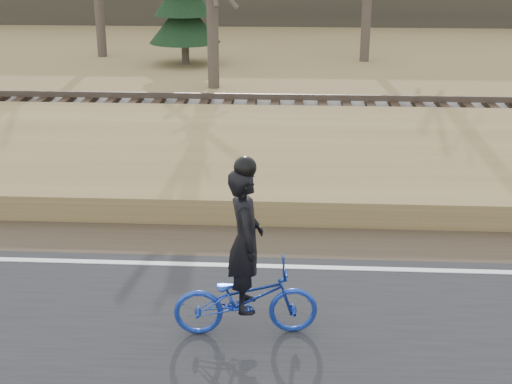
{
  "coord_description": "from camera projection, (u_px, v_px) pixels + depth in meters",
  "views": [
    {
      "loc": [
        0.54,
        -9.13,
        4.65
      ],
      "look_at": [
        -0.02,
        0.5,
        1.1
      ],
      "focal_mm": 50.0,
      "sensor_mm": 36.0,
      "label": 1
    }
  ],
  "objects": [
    {
      "name": "embankment",
      "position": [
        268.0,
        169.0,
        14.05
      ],
      "size": [
        120.0,
        5.0,
        0.44
      ],
      "primitive_type": "cube",
      "color": "olive",
      "rests_on": "ground"
    },
    {
      "name": "road",
      "position": [
        242.0,
        377.0,
        7.84
      ],
      "size": [
        120.0,
        6.0,
        0.06
      ],
      "primitive_type": "cube",
      "color": "black",
      "rests_on": "ground"
    },
    {
      "name": "railroad",
      "position": [
        274.0,
        109.0,
        17.5
      ],
      "size": [
        120.0,
        2.4,
        0.29
      ],
      "color": "black",
      "rests_on": "ballast"
    },
    {
      "name": "cyclist",
      "position": [
        246.0,
        279.0,
        8.41
      ],
      "size": [
        1.78,
        0.78,
        2.24
      ],
      "rotation": [
        0.0,
        0.0,
        1.68
      ],
      "color": "#16329B",
      "rests_on": "road"
    },
    {
      "name": "ground",
      "position": [
        255.0,
        276.0,
        10.19
      ],
      "size": [
        120.0,
        120.0,
        0.0
      ],
      "primitive_type": "plane",
      "color": "olive",
      "rests_on": "ground"
    },
    {
      "name": "edge_line",
      "position": [
        256.0,
        266.0,
        10.35
      ],
      "size": [
        120.0,
        0.12,
        0.01
      ],
      "primitive_type": "cube",
      "color": "silver",
      "rests_on": "road"
    },
    {
      "name": "ballast",
      "position": [
        274.0,
        121.0,
        17.61
      ],
      "size": [
        120.0,
        3.0,
        0.45
      ],
      "primitive_type": "cube",
      "color": "slate",
      "rests_on": "ground"
    },
    {
      "name": "shoulder",
      "position": [
        260.0,
        241.0,
        11.31
      ],
      "size": [
        120.0,
        1.6,
        0.04
      ],
      "primitive_type": "cube",
      "color": "#473A2B",
      "rests_on": "ground"
    }
  ]
}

